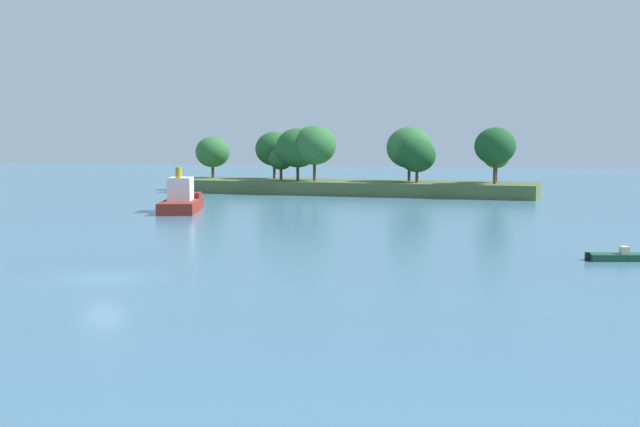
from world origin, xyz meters
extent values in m
plane|color=teal|center=(0.00, 0.00, 0.00)|extent=(400.00, 400.00, 0.00)
cube|color=#4C6038|center=(-7.15, 76.83, 0.99)|extent=(55.16, 12.31, 1.97)
cylinder|color=#513823|center=(-31.12, 79.30, 2.96)|extent=(0.44, 0.44, 1.98)
ellipsoid|color=#2D6B33|center=(-31.12, 79.30, 6.16)|extent=(5.52, 5.52, 4.97)
cylinder|color=#513823|center=(-20.44, 79.50, 3.13)|extent=(0.44, 0.44, 2.32)
ellipsoid|color=#235B28|center=(-20.44, 79.50, 6.70)|extent=(6.01, 6.01, 5.41)
cylinder|color=#513823|center=(-17.70, 75.32, 2.86)|extent=(0.44, 0.44, 1.77)
ellipsoid|color=#235B28|center=(-17.70, 75.32, 5.26)|extent=(3.79, 3.79, 3.41)
cylinder|color=#513823|center=(-14.92, 75.17, 3.12)|extent=(0.44, 0.44, 2.30)
ellipsoid|color=#235B28|center=(-14.92, 75.17, 6.92)|extent=(6.63, 6.63, 5.96)
cylinder|color=#513823|center=(-12.15, 74.87, 3.34)|extent=(0.44, 0.44, 2.74)
ellipsoid|color=#2D6B33|center=(-12.15, 74.87, 7.32)|extent=(6.53, 6.53, 5.87)
cylinder|color=#513823|center=(1.72, 77.71, 3.12)|extent=(0.44, 0.44, 2.30)
ellipsoid|color=#2D6B33|center=(1.72, 77.71, 6.98)|extent=(6.76, 6.76, 6.08)
cylinder|color=#513823|center=(3.51, 74.67, 2.85)|extent=(0.44, 0.44, 1.76)
ellipsoid|color=#194C23|center=(3.51, 74.67, 5.88)|extent=(5.37, 5.37, 4.83)
cylinder|color=#513823|center=(14.25, 79.08, 3.09)|extent=(0.44, 0.44, 2.23)
ellipsoid|color=#2D6B33|center=(14.25, 79.08, 5.71)|extent=(3.75, 3.75, 3.38)
cylinder|color=#513823|center=(14.55, 74.56, 3.47)|extent=(0.44, 0.44, 3.00)
ellipsoid|color=#194C23|center=(14.55, 74.56, 7.27)|extent=(5.74, 5.74, 5.17)
cube|color=maroon|center=(-16.98, 41.69, 0.64)|extent=(7.70, 12.26, 1.28)
cube|color=maroon|center=(-18.39, 45.51, 1.58)|extent=(4.41, 4.27, 0.60)
cube|color=white|center=(-16.87, 41.41, 2.58)|extent=(3.79, 4.70, 2.60)
cylinder|color=gold|center=(-16.37, 40.06, 4.48)|extent=(0.70, 0.70, 1.20)
cylinder|color=black|center=(-19.04, 47.23, 0.77)|extent=(0.76, 0.52, 0.70)
cube|color=#19472D|center=(29.09, 17.09, 0.23)|extent=(4.29, 2.58, 0.46)
cube|color=beige|center=(29.38, 17.18, 0.71)|extent=(0.69, 0.82, 0.50)
cube|color=black|center=(27.02, 16.41, 0.28)|extent=(0.37, 0.39, 0.56)
camera|label=1|loc=(26.87, -40.80, 8.12)|focal=45.61mm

